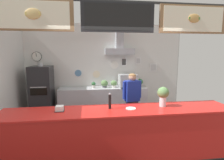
# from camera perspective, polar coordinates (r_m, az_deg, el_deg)

# --- Properties ---
(ground_plane) EXTENTS (6.30, 6.30, 0.00)m
(ground_plane) POSITION_cam_1_polar(r_m,az_deg,el_deg) (4.09, 1.33, -21.02)
(ground_plane) COLOR #3F3A38
(back_wall_assembly) EXTENTS (5.25, 2.80, 2.98)m
(back_wall_assembly) POSITION_cam_1_polar(r_m,az_deg,el_deg) (5.88, -2.01, 4.43)
(back_wall_assembly) COLOR #9E9E99
(back_wall_assembly) RESTS_ON ground_plane
(service_counter) EXTENTS (4.30, 0.74, 1.00)m
(service_counter) POSITION_cam_1_polar(r_m,az_deg,el_deg) (3.48, 2.53, -17.29)
(service_counter) COLOR red
(service_counter) RESTS_ON ground_plane
(back_prep_counter) EXTENTS (2.81, 0.59, 0.92)m
(back_prep_counter) POSITION_cam_1_polar(r_m,az_deg,el_deg) (5.85, -2.86, -6.96)
(back_prep_counter) COLOR #B7BABF
(back_prep_counter) RESTS_ON ground_plane
(pizza_oven) EXTENTS (0.61, 0.76, 1.74)m
(pizza_oven) POSITION_cam_1_polar(r_m,az_deg,el_deg) (5.76, -21.50, -4.00)
(pizza_oven) COLOR #232326
(pizza_oven) RESTS_ON ground_plane
(shop_worker) EXTENTS (0.51, 0.28, 1.51)m
(shop_worker) POSITION_cam_1_polar(r_m,az_deg,el_deg) (4.65, 6.41, -6.36)
(shop_worker) COLOR #232328
(shop_worker) RESTS_ON ground_plane
(espresso_machine) EXTENTS (0.57, 0.55, 0.42)m
(espresso_machine) POSITION_cam_1_polar(r_m,az_deg,el_deg) (5.80, 5.10, -0.28)
(espresso_machine) COLOR #B7BABF
(espresso_machine) RESTS_ON back_prep_counter
(potted_basil) EXTENTS (0.13, 0.13, 0.20)m
(potted_basil) POSITION_cam_1_polar(r_m,az_deg,el_deg) (5.68, -5.95, -1.48)
(potted_basil) COLOR beige
(potted_basil) RESTS_ON back_prep_counter
(potted_sage) EXTENTS (0.20, 0.20, 0.23)m
(potted_sage) POSITION_cam_1_polar(r_m,az_deg,el_deg) (5.76, 0.59, -1.14)
(potted_sage) COLOR beige
(potted_sage) RESTS_ON back_prep_counter
(potted_thyme) EXTENTS (0.23, 0.23, 0.24)m
(potted_thyme) POSITION_cam_1_polar(r_m,az_deg,el_deg) (5.75, -2.46, -1.14)
(potted_thyme) COLOR #4C4C51
(potted_thyme) RESTS_ON back_prep_counter
(potted_rosemary) EXTENTS (0.23, 0.23, 0.27)m
(potted_rosemary) POSITION_cam_1_polar(r_m,az_deg,el_deg) (5.96, 8.81, -0.70)
(potted_rosemary) COLOR #9E563D
(potted_rosemary) RESTS_ON back_prep_counter
(napkin_holder) EXTENTS (0.16, 0.16, 0.11)m
(napkin_holder) POSITION_cam_1_polar(r_m,az_deg,el_deg) (3.32, -16.48, -8.83)
(napkin_holder) COLOR #262628
(napkin_holder) RESTS_ON service_counter
(pepper_grinder) EXTENTS (0.05, 0.05, 0.30)m
(pepper_grinder) POSITION_cam_1_polar(r_m,az_deg,el_deg) (3.29, -0.70, -6.72)
(pepper_grinder) COLOR black
(pepper_grinder) RESTS_ON service_counter
(basil_vase) EXTENTS (0.22, 0.22, 0.38)m
(basil_vase) POSITION_cam_1_polar(r_m,az_deg,el_deg) (3.56, 16.07, -4.73)
(basil_vase) COLOR silver
(basil_vase) RESTS_ON service_counter
(condiment_plate) EXTENTS (0.19, 0.19, 0.01)m
(condiment_plate) POSITION_cam_1_polar(r_m,az_deg,el_deg) (3.34, 6.08, -9.06)
(condiment_plate) COLOR white
(condiment_plate) RESTS_ON service_counter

